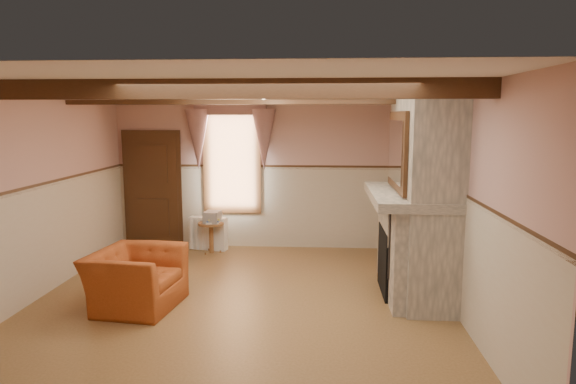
# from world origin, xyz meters

# --- Properties ---
(floor) EXTENTS (5.50, 6.00, 0.01)m
(floor) POSITION_xyz_m (0.00, 0.00, 0.00)
(floor) COLOR brown
(floor) RESTS_ON ground
(ceiling) EXTENTS (5.50, 6.00, 0.01)m
(ceiling) POSITION_xyz_m (0.00, 0.00, 2.80)
(ceiling) COLOR silver
(ceiling) RESTS_ON wall_back
(wall_back) EXTENTS (5.50, 0.02, 2.80)m
(wall_back) POSITION_xyz_m (0.00, 3.00, 1.40)
(wall_back) COLOR tan
(wall_back) RESTS_ON floor
(wall_front) EXTENTS (5.50, 0.02, 2.80)m
(wall_front) POSITION_xyz_m (0.00, -3.00, 1.40)
(wall_front) COLOR tan
(wall_front) RESTS_ON floor
(wall_left) EXTENTS (0.02, 6.00, 2.80)m
(wall_left) POSITION_xyz_m (-2.75, 0.00, 1.40)
(wall_left) COLOR tan
(wall_left) RESTS_ON floor
(wall_right) EXTENTS (0.02, 6.00, 2.80)m
(wall_right) POSITION_xyz_m (2.75, 0.00, 1.40)
(wall_right) COLOR tan
(wall_right) RESTS_ON floor
(wainscot) EXTENTS (5.50, 6.00, 1.50)m
(wainscot) POSITION_xyz_m (0.00, 0.00, 0.75)
(wainscot) COLOR #C2B69C
(wainscot) RESTS_ON floor
(chair_rail) EXTENTS (5.50, 6.00, 0.08)m
(chair_rail) POSITION_xyz_m (0.00, 0.00, 1.50)
(chair_rail) COLOR black
(chair_rail) RESTS_ON wainscot
(firebox) EXTENTS (0.20, 0.95, 0.90)m
(firebox) POSITION_xyz_m (2.00, 0.60, 0.45)
(firebox) COLOR black
(firebox) RESTS_ON floor
(armchair) EXTENTS (1.13, 1.26, 0.74)m
(armchair) POSITION_xyz_m (-1.30, -0.19, 0.37)
(armchair) COLOR #994219
(armchair) RESTS_ON floor
(side_table) EXTENTS (0.58, 0.58, 0.55)m
(side_table) POSITION_xyz_m (-0.91, 2.47, 0.28)
(side_table) COLOR brown
(side_table) RESTS_ON floor
(book_stack) EXTENTS (0.29, 0.35, 0.20)m
(book_stack) POSITION_xyz_m (-0.88, 2.49, 0.65)
(book_stack) COLOR #B7AD8C
(book_stack) RESTS_ON side_table
(radiator) EXTENTS (0.72, 0.32, 0.60)m
(radiator) POSITION_xyz_m (-1.01, 2.70, 0.30)
(radiator) COLOR white
(radiator) RESTS_ON floor
(bowl) EXTENTS (0.35, 0.35, 0.09)m
(bowl) POSITION_xyz_m (2.24, 0.39, 1.46)
(bowl) COLOR brown
(bowl) RESTS_ON mantel
(mantel_clock) EXTENTS (0.14, 0.24, 0.20)m
(mantel_clock) POSITION_xyz_m (2.24, 1.34, 1.52)
(mantel_clock) COLOR black
(mantel_clock) RESTS_ON mantel
(oil_lamp) EXTENTS (0.11, 0.11, 0.28)m
(oil_lamp) POSITION_xyz_m (2.24, 0.91, 1.56)
(oil_lamp) COLOR gold
(oil_lamp) RESTS_ON mantel
(candle_red) EXTENTS (0.06, 0.06, 0.16)m
(candle_red) POSITION_xyz_m (2.24, -0.12, 1.50)
(candle_red) COLOR #B42416
(candle_red) RESTS_ON mantel
(jar_yellow) EXTENTS (0.06, 0.06, 0.12)m
(jar_yellow) POSITION_xyz_m (2.24, 0.33, 1.48)
(jar_yellow) COLOR yellow
(jar_yellow) RESTS_ON mantel
(fireplace) EXTENTS (0.85, 2.00, 2.80)m
(fireplace) POSITION_xyz_m (2.42, 0.60, 1.40)
(fireplace) COLOR gray
(fireplace) RESTS_ON floor
(mantel) EXTENTS (1.05, 2.05, 0.12)m
(mantel) POSITION_xyz_m (2.24, 0.60, 1.36)
(mantel) COLOR gray
(mantel) RESTS_ON fireplace
(overmantel_mirror) EXTENTS (0.06, 1.44, 1.04)m
(overmantel_mirror) POSITION_xyz_m (2.06, 0.60, 1.97)
(overmantel_mirror) COLOR silver
(overmantel_mirror) RESTS_ON fireplace
(door) EXTENTS (1.10, 0.10, 2.10)m
(door) POSITION_xyz_m (-2.10, 2.94, 1.05)
(door) COLOR black
(door) RESTS_ON floor
(window) EXTENTS (1.06, 0.08, 2.02)m
(window) POSITION_xyz_m (-0.60, 2.97, 1.65)
(window) COLOR white
(window) RESTS_ON wall_back
(window_drapes) EXTENTS (1.30, 0.14, 1.40)m
(window_drapes) POSITION_xyz_m (-0.60, 2.88, 2.25)
(window_drapes) COLOR gray
(window_drapes) RESTS_ON wall_back
(ceiling_beam_front) EXTENTS (5.50, 0.18, 0.20)m
(ceiling_beam_front) POSITION_xyz_m (0.00, -1.20, 2.70)
(ceiling_beam_front) COLOR black
(ceiling_beam_front) RESTS_ON ceiling
(ceiling_beam_back) EXTENTS (5.50, 0.18, 0.20)m
(ceiling_beam_back) POSITION_xyz_m (0.00, 1.20, 2.70)
(ceiling_beam_back) COLOR black
(ceiling_beam_back) RESTS_ON ceiling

